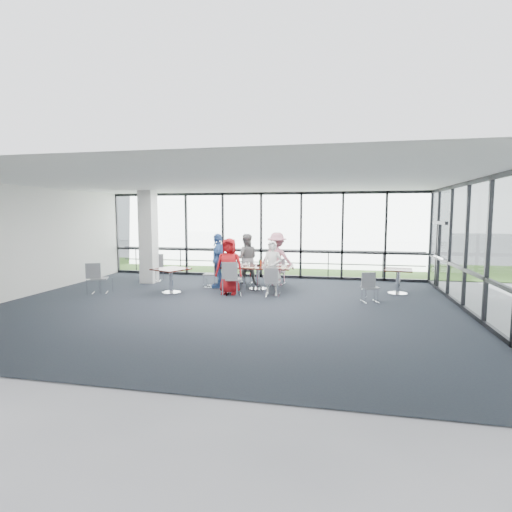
% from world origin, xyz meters
% --- Properties ---
extents(floor, '(12.00, 10.00, 0.02)m').
position_xyz_m(floor, '(0.00, 0.00, -0.01)').
color(floor, '#212532').
rests_on(floor, ground).
extents(ceiling, '(12.00, 10.00, 0.04)m').
position_xyz_m(ceiling, '(0.00, 0.00, 3.20)').
color(ceiling, white).
rests_on(ceiling, ground).
extents(wall_left, '(0.10, 10.00, 3.20)m').
position_xyz_m(wall_left, '(-6.00, 0.00, 1.60)').
color(wall_left, silver).
rests_on(wall_left, ground).
extents(wall_front, '(12.00, 0.10, 3.20)m').
position_xyz_m(wall_front, '(0.00, -5.00, 1.60)').
color(wall_front, silver).
rests_on(wall_front, ground).
extents(curtain_wall_back, '(12.00, 0.10, 3.20)m').
position_xyz_m(curtain_wall_back, '(0.00, 5.00, 1.60)').
color(curtain_wall_back, white).
rests_on(curtain_wall_back, ground).
extents(curtain_wall_right, '(0.10, 10.00, 3.20)m').
position_xyz_m(curtain_wall_right, '(6.00, 0.00, 1.60)').
color(curtain_wall_right, white).
rests_on(curtain_wall_right, ground).
extents(exit_door, '(0.12, 1.60, 2.10)m').
position_xyz_m(exit_door, '(6.00, 3.75, 1.05)').
color(exit_door, black).
rests_on(exit_door, ground).
extents(structural_column, '(0.50, 0.50, 3.20)m').
position_xyz_m(structural_column, '(-3.60, 3.00, 1.60)').
color(structural_column, silver).
rests_on(structural_column, ground).
extents(apron, '(80.00, 70.00, 0.02)m').
position_xyz_m(apron, '(0.00, 10.00, -0.02)').
color(apron, slate).
rests_on(apron, ground).
extents(grass_strip, '(80.00, 5.00, 0.01)m').
position_xyz_m(grass_strip, '(0.00, 8.00, 0.01)').
color(grass_strip, '#356024').
rests_on(grass_strip, ground).
extents(hangar_main, '(24.00, 10.00, 6.00)m').
position_xyz_m(hangar_main, '(4.00, 32.00, 3.00)').
color(hangar_main, silver).
rests_on(hangar_main, ground).
extents(hangar_aux, '(10.00, 6.00, 4.00)m').
position_xyz_m(hangar_aux, '(-18.00, 28.00, 2.00)').
color(hangar_aux, silver).
rests_on(hangar_aux, ground).
extents(guard_rail, '(12.00, 0.06, 0.06)m').
position_xyz_m(guard_rail, '(0.00, 5.60, 0.50)').
color(guard_rail, '#2D2D33').
rests_on(guard_rail, ground).
extents(main_table, '(2.14, 1.18, 0.75)m').
position_xyz_m(main_table, '(0.38, 2.53, 0.64)').
color(main_table, black).
rests_on(main_table, ground).
extents(side_table_left, '(1.20, 1.20, 0.75)m').
position_xyz_m(side_table_left, '(-2.08, 1.41, 0.64)').
color(side_table_left, black).
rests_on(side_table_left, ground).
extents(side_table_right, '(0.87, 0.87, 0.75)m').
position_xyz_m(side_table_right, '(4.64, 2.67, 0.62)').
color(side_table_right, black).
rests_on(side_table_right, ground).
extents(diner_near_left, '(0.83, 0.55, 1.69)m').
position_xyz_m(diner_near_left, '(-0.31, 1.64, 0.84)').
color(diner_near_left, '#B11318').
rests_on(diner_near_left, ground).
extents(diner_near_right, '(0.64, 0.50, 1.61)m').
position_xyz_m(diner_near_right, '(0.98, 1.70, 0.81)').
color(diner_near_right, white).
rests_on(diner_near_right, ground).
extents(diner_far_left, '(0.94, 0.71, 1.72)m').
position_xyz_m(diner_far_left, '(-0.24, 3.50, 0.86)').
color(diner_far_left, slate).
rests_on(diner_far_left, ground).
extents(diner_far_right, '(1.24, 0.79, 1.78)m').
position_xyz_m(diner_far_right, '(0.86, 3.36, 0.89)').
color(diner_far_right, '#CB7C8F').
rests_on(diner_far_right, ground).
extents(diner_end, '(0.70, 1.10, 1.77)m').
position_xyz_m(diner_end, '(-0.95, 2.60, 0.88)').
color(diner_end, '#3662A8').
rests_on(diner_end, ground).
extents(chair_main_nl, '(0.59, 0.59, 0.98)m').
position_xyz_m(chair_main_nl, '(-0.13, 1.43, 0.49)').
color(chair_main_nl, gray).
rests_on(chair_main_nl, ground).
extents(chair_main_nr, '(0.44, 0.44, 0.84)m').
position_xyz_m(chair_main_nr, '(1.02, 1.51, 0.42)').
color(chair_main_nr, gray).
rests_on(chair_main_nr, ground).
extents(chair_main_fl, '(0.45, 0.45, 0.89)m').
position_xyz_m(chair_main_fl, '(-0.24, 3.55, 0.45)').
color(chair_main_fl, gray).
rests_on(chair_main_fl, ground).
extents(chair_main_fr, '(0.43, 0.43, 0.84)m').
position_xyz_m(chair_main_fr, '(0.89, 3.60, 0.42)').
color(chair_main_fr, gray).
rests_on(chair_main_fr, ground).
extents(chair_main_end, '(0.43, 0.43, 0.86)m').
position_xyz_m(chair_main_end, '(-1.21, 2.59, 0.43)').
color(chair_main_end, gray).
rests_on(chair_main_end, ground).
extents(chair_spare_la, '(0.59, 0.59, 0.92)m').
position_xyz_m(chair_spare_la, '(-4.16, 0.89, 0.46)').
color(chair_spare_la, gray).
rests_on(chair_spare_la, ground).
extents(chair_spare_lb, '(0.56, 0.56, 0.95)m').
position_xyz_m(chair_spare_lb, '(-3.50, 3.13, 0.48)').
color(chair_spare_lb, gray).
rests_on(chair_spare_lb, ground).
extents(chair_spare_r, '(0.51, 0.51, 0.82)m').
position_xyz_m(chair_spare_r, '(3.74, 1.29, 0.41)').
color(chair_spare_r, gray).
rests_on(chair_spare_r, ground).
extents(plate_nl, '(0.26, 0.26, 0.01)m').
position_xyz_m(plate_nl, '(-0.25, 2.12, 0.76)').
color(plate_nl, white).
rests_on(plate_nl, main_table).
extents(plate_nr, '(0.28, 0.28, 0.01)m').
position_xyz_m(plate_nr, '(0.97, 2.14, 0.76)').
color(plate_nr, white).
rests_on(plate_nr, main_table).
extents(plate_fl, '(0.28, 0.28, 0.01)m').
position_xyz_m(plate_fl, '(-0.09, 2.84, 0.76)').
color(plate_fl, white).
rests_on(plate_fl, main_table).
extents(plate_fr, '(0.25, 0.25, 0.01)m').
position_xyz_m(plate_fr, '(0.97, 2.88, 0.76)').
color(plate_fr, white).
rests_on(plate_fr, main_table).
extents(plate_end, '(0.25, 0.25, 0.01)m').
position_xyz_m(plate_end, '(-0.47, 2.47, 0.76)').
color(plate_end, white).
rests_on(plate_end, main_table).
extents(tumbler_a, '(0.07, 0.07, 0.15)m').
position_xyz_m(tumbler_a, '(0.13, 2.27, 0.82)').
color(tumbler_a, white).
rests_on(tumbler_a, main_table).
extents(tumbler_b, '(0.07, 0.07, 0.13)m').
position_xyz_m(tumbler_b, '(0.69, 2.33, 0.82)').
color(tumbler_b, white).
rests_on(tumbler_b, main_table).
extents(tumbler_c, '(0.07, 0.07, 0.14)m').
position_xyz_m(tumbler_c, '(0.39, 2.85, 0.82)').
color(tumbler_c, white).
rests_on(tumbler_c, main_table).
extents(tumbler_d, '(0.07, 0.07, 0.15)m').
position_xyz_m(tumbler_d, '(-0.40, 2.42, 0.82)').
color(tumbler_d, white).
rests_on(tumbler_d, main_table).
extents(menu_a, '(0.36, 0.29, 0.00)m').
position_xyz_m(menu_a, '(0.19, 2.09, 0.75)').
color(menu_a, silver).
rests_on(menu_a, main_table).
extents(menu_b, '(0.30, 0.23, 0.00)m').
position_xyz_m(menu_b, '(1.26, 2.21, 0.75)').
color(menu_b, silver).
rests_on(menu_b, main_table).
extents(menu_c, '(0.38, 0.40, 0.00)m').
position_xyz_m(menu_c, '(0.58, 2.93, 0.75)').
color(menu_c, silver).
rests_on(menu_c, main_table).
extents(condiment_caddy, '(0.10, 0.07, 0.04)m').
position_xyz_m(condiment_caddy, '(0.39, 2.60, 0.77)').
color(condiment_caddy, black).
rests_on(condiment_caddy, main_table).
extents(ketchup_bottle, '(0.06, 0.06, 0.18)m').
position_xyz_m(ketchup_bottle, '(0.46, 2.61, 0.84)').
color(ketchup_bottle, '#A52E13').
rests_on(ketchup_bottle, main_table).
extents(green_bottle, '(0.05, 0.05, 0.20)m').
position_xyz_m(green_bottle, '(0.41, 2.64, 0.85)').
color(green_bottle, '#247C41').
rests_on(green_bottle, main_table).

